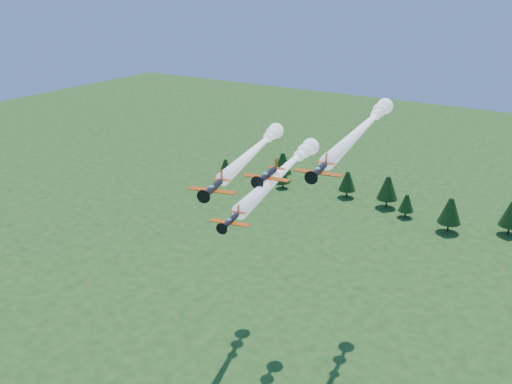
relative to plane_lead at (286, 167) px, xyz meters
The scene contains 5 objects.
plane_lead is the anchor object (origin of this frame).
plane_left 13.60m from the plane_lead, 145.90° to the left, with size 16.88×46.39×3.70m.
plane_right 18.71m from the plane_lead, 55.66° to the left, with size 13.37×55.27×3.70m.
plane_slot 10.22m from the plane_lead, 80.25° to the right, with size 8.60×9.38×3.00m.
treeline 101.03m from the plane_lead, 82.89° to the left, with size 173.98×21.61×11.78m.
Camera 1 is at (46.26, -74.04, 78.80)m, focal length 40.00 mm.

